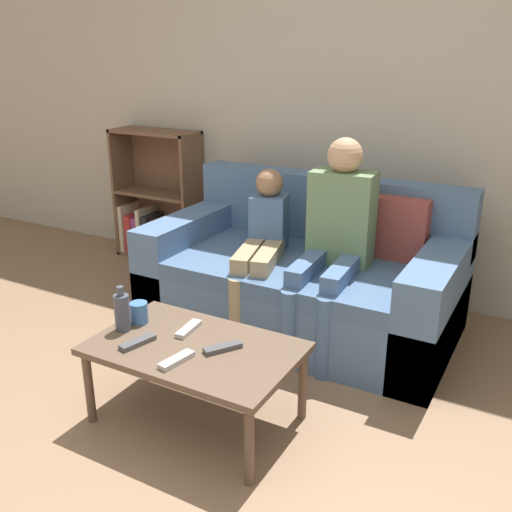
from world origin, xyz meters
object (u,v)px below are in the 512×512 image
(person_adult, at_px, (336,230))
(coffee_table, at_px, (195,353))
(cup_near, at_px, (139,313))
(tv_remote_2, at_px, (138,342))
(bookshelf, at_px, (156,206))
(tv_remote_3, at_px, (223,348))
(tv_remote_0, at_px, (189,329))
(bottle, at_px, (122,312))
(person_child, at_px, (262,244))
(tv_remote_1, at_px, (177,360))
(couch, at_px, (305,280))

(person_adult, bearing_deg, coffee_table, -106.61)
(cup_near, height_order, tv_remote_2, cup_near)
(bookshelf, relative_size, tv_remote_2, 5.77)
(cup_near, distance_m, tv_remote_3, 0.49)
(tv_remote_0, relative_size, tv_remote_2, 0.98)
(bookshelf, bearing_deg, bottle, -55.72)
(tv_remote_0, height_order, tv_remote_2, same)
(person_child, xyz_separation_m, tv_remote_2, (-0.04, -1.08, -0.14))
(tv_remote_1, xyz_separation_m, bottle, (-0.39, 0.12, 0.08))
(bookshelf, bearing_deg, tv_remote_2, -53.67)
(person_adult, bearing_deg, bottle, -123.47)
(bookshelf, relative_size, cup_near, 10.10)
(cup_near, xyz_separation_m, bottle, (-0.02, -0.10, 0.04))
(tv_remote_2, bearing_deg, tv_remote_3, 36.25)
(tv_remote_1, bearing_deg, bottle, 173.57)
(bookshelf, height_order, person_adult, person_adult)
(person_adult, distance_m, tv_remote_3, 1.04)
(person_adult, bearing_deg, tv_remote_0, -113.74)
(person_child, relative_size, tv_remote_3, 5.57)
(tv_remote_3, bearing_deg, tv_remote_1, -88.85)
(couch, xyz_separation_m, bookshelf, (-1.57, 0.56, 0.12))
(couch, distance_m, bottle, 1.24)
(tv_remote_2, relative_size, bottle, 0.82)
(couch, relative_size, person_child, 1.91)
(couch, xyz_separation_m, tv_remote_3, (0.11, -1.10, 0.10))
(couch, bearing_deg, tv_remote_2, -101.21)
(tv_remote_3, distance_m, bottle, 0.51)
(bookshelf, bearing_deg, tv_remote_3, -44.70)
(bottle, bearing_deg, person_adult, 59.88)
(person_adult, xyz_separation_m, tv_remote_3, (-0.11, -1.00, -0.27))
(cup_near, xyz_separation_m, tv_remote_2, (0.13, -0.17, -0.04))
(coffee_table, distance_m, tv_remote_2, 0.26)
(bookshelf, xyz_separation_m, tv_remote_1, (1.56, -1.84, -0.02))
(couch, xyz_separation_m, tv_remote_1, (-0.01, -1.28, 0.10))
(person_adult, distance_m, tv_remote_0, 1.02)
(bookshelf, xyz_separation_m, cup_near, (1.19, -1.63, 0.02))
(tv_remote_1, bearing_deg, bookshelf, 140.64)
(person_adult, bearing_deg, tv_remote_2, -115.61)
(tv_remote_1, relative_size, tv_remote_2, 1.00)
(coffee_table, xyz_separation_m, cup_near, (-0.36, 0.06, 0.09))
(bottle, bearing_deg, coffee_table, 5.54)
(person_adult, relative_size, tv_remote_2, 6.55)
(tv_remote_0, bearing_deg, bookshelf, 127.18)
(coffee_table, distance_m, cup_near, 0.37)
(tv_remote_1, bearing_deg, tv_remote_0, 125.41)
(person_adult, distance_m, tv_remote_2, 1.26)
(bookshelf, bearing_deg, cup_near, -53.80)
(couch, xyz_separation_m, tv_remote_2, (-0.24, -1.24, 0.10))
(tv_remote_0, height_order, bottle, bottle)
(tv_remote_2, bearing_deg, cup_near, 142.15)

